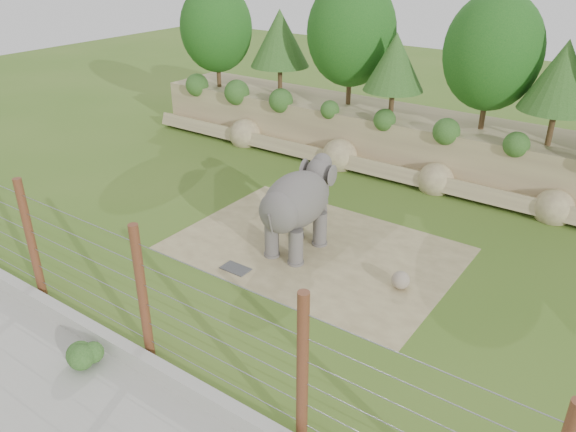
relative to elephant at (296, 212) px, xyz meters
The scene contains 10 objects.
ground 2.97m from the elephant, 89.80° to the right, with size 90.00×90.00×0.00m, color #436B1F.
back_embankment 10.45m from the elephant, 86.63° to the left, with size 30.00×5.52×8.77m.
dirt_patch 1.69m from the elephant, 42.99° to the left, with size 10.00×7.00×0.02m, color #8B7B52.
drain_grate 2.92m from the elephant, 111.90° to the right, with size 1.00×0.60×0.03m, color #262628.
elephant is the anchor object (origin of this frame).
stone_ball 4.36m from the elephant, ahead, with size 0.60×0.60×0.60m, color gray.
retaining_wall 7.64m from the elephant, 89.93° to the right, with size 26.00×0.35×0.50m, color #AEACA2.
walkway 9.65m from the elephant, 89.95° to the right, with size 26.00×4.00×0.01m, color #AEACA2.
barrier_fence 7.04m from the elephant, 89.93° to the right, with size 20.26×0.26×4.00m.
walkway_shrub 8.47m from the elephant, 96.79° to the right, with size 0.74×0.74×0.74m, color #27541B.
Camera 1 is at (10.07, -12.16, 10.23)m, focal length 35.00 mm.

